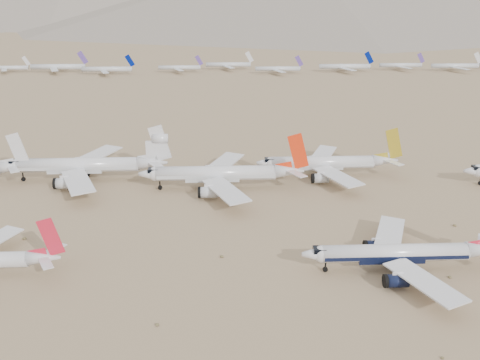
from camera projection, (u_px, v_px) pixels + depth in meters
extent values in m
plane|color=#876C4E|center=(351.00, 284.00, 126.19)|extent=(7000.00, 7000.00, 0.00)
cylinder|color=silver|center=(395.00, 253.00, 130.54)|extent=(35.96, 4.25, 4.25)
cube|color=black|center=(395.00, 254.00, 130.72)|extent=(35.24, 4.31, 0.96)
sphere|color=silver|center=(322.00, 254.00, 129.83)|extent=(4.25, 4.25, 4.25)
cube|color=black|center=(319.00, 250.00, 129.41)|extent=(2.98, 2.76, 1.06)
cube|color=silver|center=(425.00, 282.00, 119.04)|extent=(13.89, 21.89, 0.67)
cylinder|color=black|center=(397.00, 281.00, 123.05)|extent=(4.99, 3.06, 3.06)
cube|color=silver|center=(390.00, 233.00, 142.77)|extent=(13.89, 21.89, 0.67)
cylinder|color=black|center=(376.00, 246.00, 139.67)|extent=(4.99, 3.06, 3.06)
cylinder|color=black|center=(325.00, 269.00, 131.31)|extent=(1.28, 0.53, 1.28)
cylinder|color=black|center=(403.00, 273.00, 129.15)|extent=(1.79, 1.06, 1.79)
cylinder|color=black|center=(395.00, 261.00, 134.75)|extent=(1.79, 1.06, 1.79)
cone|color=silver|center=(44.00, 258.00, 128.43)|extent=(7.97, 3.82, 3.82)
cube|color=silver|center=(46.00, 263.00, 124.88)|extent=(5.06, 6.62, 0.23)
cube|color=silver|center=(55.00, 249.00, 131.79)|extent=(5.06, 6.62, 0.23)
cube|color=red|center=(51.00, 237.00, 126.66)|extent=(6.04, 0.31, 9.96)
sphere|color=silver|center=(479.00, 171.00, 187.91)|extent=(4.58, 4.58, 4.58)
cube|color=black|center=(477.00, 167.00, 187.46)|extent=(3.21, 2.98, 1.15)
cylinder|color=black|center=(480.00, 183.00, 189.51)|extent=(1.37, 0.57, 1.37)
cylinder|color=silver|center=(322.00, 162.00, 197.04)|extent=(38.01, 4.62, 4.62)
cube|color=silver|center=(322.00, 164.00, 197.24)|extent=(37.25, 4.69, 1.04)
sphere|color=silver|center=(271.00, 163.00, 196.29)|extent=(4.62, 4.62, 4.62)
cube|color=black|center=(269.00, 160.00, 195.84)|extent=(3.23, 3.00, 1.15)
cone|color=silver|center=(385.00, 161.00, 197.85)|extent=(9.50, 4.62, 4.62)
cube|color=silver|center=(338.00, 176.00, 184.83)|extent=(14.68, 23.13, 0.71)
cube|color=silver|center=(394.00, 163.00, 193.60)|extent=(6.03, 7.89, 0.28)
cylinder|color=silver|center=(321.00, 178.00, 189.09)|extent=(5.28, 3.33, 3.33)
cube|color=silver|center=(323.00, 154.00, 210.03)|extent=(14.68, 23.13, 0.71)
cube|color=silver|center=(387.00, 156.00, 201.86)|extent=(6.03, 7.89, 0.28)
cylinder|color=silver|center=(312.00, 162.00, 206.78)|extent=(5.28, 3.33, 3.33)
cube|color=#B49923|center=(394.00, 143.00, 195.74)|extent=(7.20, 0.37, 11.87)
cylinder|color=black|center=(274.00, 175.00, 197.90)|extent=(1.39, 0.58, 1.39)
cylinder|color=black|center=(328.00, 176.00, 195.53)|extent=(1.94, 1.15, 1.94)
cylinder|color=black|center=(324.00, 171.00, 201.61)|extent=(1.94, 1.15, 1.94)
cylinder|color=silver|center=(216.00, 173.00, 184.05)|extent=(41.21, 5.04, 5.04)
cube|color=silver|center=(216.00, 175.00, 184.26)|extent=(40.38, 5.11, 1.13)
sphere|color=silver|center=(156.00, 174.00, 183.24)|extent=(5.04, 5.04, 5.04)
cube|color=black|center=(153.00, 170.00, 182.74)|extent=(3.53, 3.27, 1.26)
cone|color=silver|center=(289.00, 171.00, 184.93)|extent=(10.30, 5.04, 5.04)
cube|color=silver|center=(226.00, 190.00, 170.80)|extent=(15.91, 25.08, 0.78)
cube|color=silver|center=(297.00, 174.00, 180.31)|extent=(6.54, 8.55, 0.30)
cylinder|color=silver|center=(209.00, 192.00, 175.42)|extent=(5.72, 3.63, 3.63)
cube|color=silver|center=(224.00, 162.00, 198.14)|extent=(15.91, 25.08, 0.78)
cube|color=silver|center=(293.00, 165.00, 189.27)|extent=(6.54, 8.55, 0.30)
cylinder|color=silver|center=(210.00, 172.00, 194.63)|extent=(5.72, 3.63, 3.63)
cube|color=red|center=(298.00, 151.00, 182.63)|extent=(7.81, 0.40, 12.87)
cylinder|color=black|center=(160.00, 188.00, 184.99)|extent=(1.51, 0.63, 1.51)
cylinder|color=black|center=(221.00, 189.00, 182.40)|extent=(2.12, 1.26, 2.12)
cylinder|color=black|center=(221.00, 182.00, 189.03)|extent=(2.12, 1.26, 2.12)
cylinder|color=silver|center=(78.00, 165.00, 192.25)|extent=(43.02, 5.15, 5.15)
cube|color=silver|center=(79.00, 167.00, 192.46)|extent=(42.15, 5.23, 1.16)
sphere|color=silver|center=(18.00, 166.00, 191.40)|extent=(5.15, 5.15, 5.15)
cube|color=black|center=(15.00, 162.00, 190.89)|extent=(3.61, 3.35, 1.29)
cone|color=silver|center=(153.00, 163.00, 193.16)|extent=(10.75, 5.15, 5.15)
cube|color=silver|center=(78.00, 181.00, 178.46)|extent=(16.61, 26.18, 0.80)
cube|color=silver|center=(157.00, 165.00, 188.37)|extent=(6.83, 8.93, 0.31)
cylinder|color=silver|center=(65.00, 183.00, 183.27)|extent=(5.97, 3.71, 3.71)
cube|color=silver|center=(97.00, 155.00, 206.90)|extent=(16.61, 26.18, 0.80)
cube|color=silver|center=(160.00, 157.00, 197.69)|extent=(6.83, 8.93, 0.31)
cylinder|color=silver|center=(80.00, 164.00, 203.21)|extent=(5.97, 3.71, 3.71)
cube|color=silver|center=(160.00, 143.00, 190.77)|extent=(8.15, 0.41, 13.43)
cylinder|color=silver|center=(160.00, 138.00, 190.23)|extent=(5.38, 3.34, 3.34)
cylinder|color=black|center=(23.00, 179.00, 193.19)|extent=(1.55, 0.64, 1.55)
cylinder|color=black|center=(82.00, 181.00, 190.56)|extent=(2.16, 1.29, 2.16)
cylinder|color=black|center=(87.00, 174.00, 197.34)|extent=(2.16, 1.29, 2.16)
cone|color=silver|center=(13.00, 167.00, 190.33)|extent=(9.61, 4.72, 4.72)
cube|color=silver|center=(13.00, 169.00, 186.02)|extent=(6.10, 7.98, 0.28)
cube|color=silver|center=(22.00, 162.00, 194.38)|extent=(6.10, 7.98, 0.28)
cube|color=silver|center=(18.00, 149.00, 188.18)|extent=(7.29, 0.38, 12.00)
cylinder|color=silver|center=(8.00, 68.00, 442.44)|extent=(33.03, 3.26, 3.26)
cube|color=silver|center=(26.00, 61.00, 441.20)|extent=(6.58, 0.33, 8.28)
cube|color=silver|center=(4.00, 70.00, 434.57)|extent=(8.70, 15.21, 0.33)
cube|color=silver|center=(12.00, 67.00, 450.65)|extent=(8.70, 15.21, 0.33)
cylinder|color=silver|center=(58.00, 67.00, 443.79)|extent=(44.49, 4.40, 4.40)
cube|color=#5B3F99|center=(83.00, 58.00, 442.11)|extent=(8.86, 0.44, 11.16)
cube|color=silver|center=(54.00, 70.00, 433.18)|extent=(11.72, 20.48, 0.44)
cube|color=silver|center=(62.00, 66.00, 454.84)|extent=(11.72, 20.48, 0.44)
cylinder|color=silver|center=(107.00, 69.00, 432.32)|extent=(40.10, 3.96, 3.96)
cube|color=#001275|center=(130.00, 61.00, 430.81)|extent=(7.99, 0.40, 10.06)
cube|color=silver|center=(104.00, 72.00, 422.76)|extent=(10.56, 18.46, 0.40)
cube|color=silver|center=(109.00, 68.00, 442.29)|extent=(10.56, 18.46, 0.40)
cylinder|color=silver|center=(179.00, 67.00, 443.01)|extent=(34.74, 3.43, 3.43)
cube|color=#5B3F99|center=(199.00, 60.00, 441.70)|extent=(6.92, 0.34, 8.71)
cube|color=silver|center=(179.00, 70.00, 434.73)|extent=(9.15, 15.99, 0.34)
cube|color=silver|center=(180.00, 67.00, 451.64)|extent=(9.15, 15.99, 0.34)
cylinder|color=silver|center=(228.00, 65.00, 458.67)|extent=(38.43, 3.80, 3.80)
cube|color=silver|center=(249.00, 57.00, 457.21)|extent=(7.65, 0.38, 9.64)
cube|color=silver|center=(229.00, 67.00, 449.50)|extent=(10.12, 17.69, 0.38)
cube|color=silver|center=(228.00, 64.00, 468.21)|extent=(10.12, 17.69, 0.38)
cylinder|color=silver|center=(278.00, 69.00, 435.59)|extent=(36.82, 3.64, 3.64)
cube|color=#5B3F99|center=(299.00, 61.00, 434.20)|extent=(7.33, 0.36, 9.24)
cube|color=silver|center=(279.00, 71.00, 426.81)|extent=(9.70, 16.95, 0.36)
cube|color=silver|center=(276.00, 68.00, 444.74)|extent=(9.70, 16.95, 0.36)
cylinder|color=silver|center=(345.00, 66.00, 446.05)|extent=(42.62, 4.21, 4.21)
cube|color=#001275|center=(369.00, 58.00, 444.44)|extent=(8.49, 0.42, 10.69)
cube|color=silver|center=(348.00, 69.00, 435.89)|extent=(11.23, 19.62, 0.42)
cube|color=silver|center=(342.00, 65.00, 456.64)|extent=(11.23, 19.62, 0.42)
cylinder|color=silver|center=(401.00, 65.00, 455.91)|extent=(36.08, 3.57, 3.57)
cube|color=#5B3F99|center=(421.00, 58.00, 454.55)|extent=(7.19, 0.36, 9.05)
cube|color=silver|center=(404.00, 67.00, 447.31)|extent=(9.51, 16.61, 0.36)
cube|color=silver|center=(397.00, 64.00, 464.88)|extent=(9.51, 16.61, 0.36)
cylinder|color=silver|center=(455.00, 66.00, 450.75)|extent=(39.90, 3.94, 3.94)
cube|color=silver|center=(478.00, 58.00, 449.24)|extent=(7.95, 0.39, 10.01)
cube|color=silver|center=(460.00, 68.00, 441.23)|extent=(10.51, 18.37, 0.39)
cube|color=silver|center=(450.00, 65.00, 460.66)|extent=(10.51, 18.37, 0.39)
ellipsoid|color=brown|center=(24.00, 238.00, 148.30)|extent=(1.12, 1.12, 0.62)
ellipsoid|color=brown|center=(157.00, 325.00, 110.35)|extent=(0.84, 0.84, 0.46)
ellipsoid|color=brown|center=(222.00, 256.00, 138.43)|extent=(0.98, 0.98, 0.54)
ellipsoid|color=brown|center=(442.00, 358.00, 100.49)|extent=(0.70, 0.70, 0.39)
ellipsoid|color=brown|center=(450.00, 277.00, 128.57)|extent=(0.84, 0.84, 0.46)
ellipsoid|color=brown|center=(455.00, 225.00, 156.66)|extent=(0.98, 0.98, 0.54)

